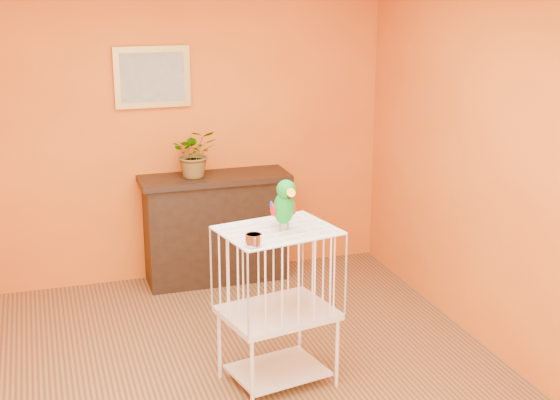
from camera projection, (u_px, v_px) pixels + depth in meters
name	position (u px, v px, depth m)	size (l,w,h in m)	color
room_shell	(214.00, 155.00, 4.36)	(4.50, 4.50, 4.50)	orange
console_cabinet	(216.00, 228.00, 6.66)	(1.26, 0.45, 0.93)	black
potted_plant	(194.00, 157.00, 6.47)	(0.36, 0.40, 0.32)	#26722D
framed_picture	(152.00, 77.00, 6.34)	(0.62, 0.04, 0.50)	#AC803D
birdcage	(278.00, 305.00, 4.93)	(0.77, 0.64, 1.04)	white
feed_cup	(254.00, 240.00, 4.48)	(0.10, 0.10, 0.07)	silver
parrot	(284.00, 204.00, 4.73)	(0.16, 0.30, 0.33)	#59544C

